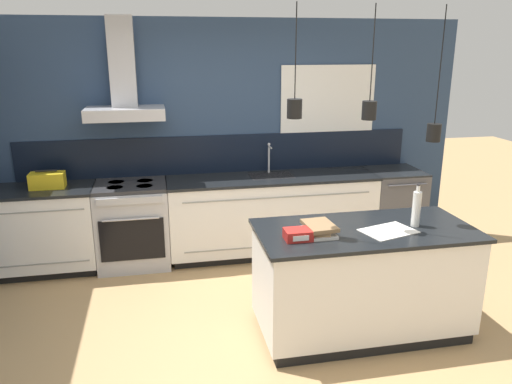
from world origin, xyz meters
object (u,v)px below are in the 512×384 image
at_px(book_stack, 318,229).
at_px(bottle_on_island, 416,208).
at_px(red_supply_box, 298,235).
at_px(yellow_toolbox, 47,180).
at_px(oven_range, 133,224).
at_px(dishwasher, 392,207).

bearing_deg(book_stack, bottle_on_island, 1.16).
bearing_deg(red_supply_box, yellow_toolbox, 138.63).
distance_m(book_stack, yellow_toolbox, 2.91).
relative_size(oven_range, bottle_on_island, 2.58).
bearing_deg(red_supply_box, oven_range, 124.98).
relative_size(oven_range, red_supply_box, 4.48).
bearing_deg(book_stack, dishwasher, 49.50).
xyz_separation_m(red_supply_box, yellow_toolbox, (-2.12, 1.86, 0.04)).
bearing_deg(yellow_toolbox, dishwasher, -0.00).
height_order(book_stack, red_supply_box, book_stack).
bearing_deg(book_stack, red_supply_box, -156.87).
height_order(book_stack, yellow_toolbox, yellow_toolbox).
bearing_deg(dishwasher, bottle_on_island, -111.66).
bearing_deg(dishwasher, red_supply_box, -132.54).
bearing_deg(oven_range, dishwasher, 0.08).
distance_m(bottle_on_island, yellow_toolbox, 3.59).
bearing_deg(red_supply_box, book_stack, 23.13).
xyz_separation_m(oven_range, red_supply_box, (1.30, -1.86, 0.49)).
relative_size(dishwasher, book_stack, 2.83).
bearing_deg(bottle_on_island, book_stack, -178.84).
distance_m(oven_range, red_supply_box, 2.32).
xyz_separation_m(book_stack, yellow_toolbox, (-2.30, 1.78, 0.04)).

